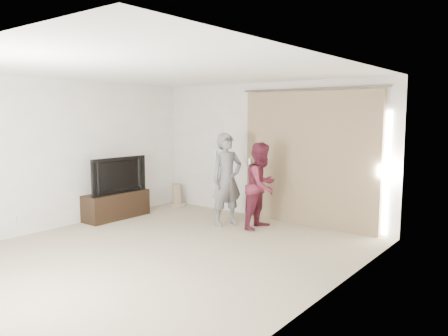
{
  "coord_description": "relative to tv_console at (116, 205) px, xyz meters",
  "views": [
    {
      "loc": [
        4.47,
        -4.34,
        2.0
      ],
      "look_at": [
        0.14,
        1.2,
        1.13
      ],
      "focal_mm": 35.0,
      "sensor_mm": 36.0,
      "label": 1
    }
  ],
  "objects": [
    {
      "name": "tv_console",
      "position": [
        0.0,
        0.0,
        0.0
      ],
      "size": [
        0.45,
        1.31,
        0.5
      ],
      "primitive_type": "cube",
      "color": "black",
      "rests_on": "ground"
    },
    {
      "name": "wall_left",
      "position": [
        -0.23,
        -0.9,
        1.05
      ],
      "size": [
        0.04,
        5.5,
        2.6
      ],
      "color": "white",
      "rests_on": "ground"
    },
    {
      "name": "person_woman",
      "position": [
        2.61,
        1.1,
        0.51
      ],
      "size": [
        0.59,
        0.75,
        1.51
      ],
      "color": "maroon",
      "rests_on": "ground"
    },
    {
      "name": "floor",
      "position": [
        2.27,
        -0.9,
        -0.25
      ],
      "size": [
        5.5,
        5.5,
        0.0
      ],
      "primitive_type": "plane",
      "color": "#BBAD8C",
      "rests_on": "ground"
    },
    {
      "name": "scratching_post",
      "position": [
        0.17,
        1.5,
        -0.05
      ],
      "size": [
        0.37,
        0.37,
        0.49
      ],
      "color": "tan",
      "rests_on": "ground"
    },
    {
      "name": "tv",
      "position": [
        0.0,
        0.0,
        0.6
      ],
      "size": [
        0.21,
        1.2,
        0.69
      ],
      "primitive_type": "imported",
      "rotation": [
        0.0,
        0.0,
        1.53
      ],
      "color": "black",
      "rests_on": "tv_console"
    },
    {
      "name": "ceiling",
      "position": [
        2.27,
        -0.9,
        2.35
      ],
      "size": [
        5.0,
        5.5,
        0.01
      ],
      "primitive_type": "cube",
      "color": "white",
      "rests_on": "wall_back"
    },
    {
      "name": "person_man",
      "position": [
        2.01,
        0.88,
        0.58
      ],
      "size": [
        0.59,
        0.71,
        1.67
      ],
      "color": "slate",
      "rests_on": "ground"
    },
    {
      "name": "wall_back",
      "position": [
        2.27,
        1.85,
        1.05
      ],
      "size": [
        5.0,
        0.04,
        2.6
      ],
      "primitive_type": "cube",
      "color": "white",
      "rests_on": "ground"
    },
    {
      "name": "curtain",
      "position": [
        3.18,
        1.78,
        0.95
      ],
      "size": [
        2.8,
        0.11,
        2.46
      ],
      "color": "#917D59",
      "rests_on": "ground"
    }
  ]
}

